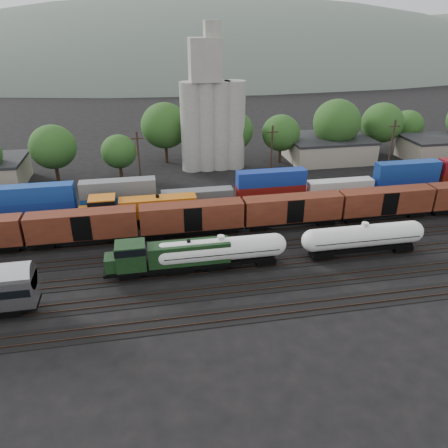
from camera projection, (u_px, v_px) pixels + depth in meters
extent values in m
plane|color=black|center=(232.00, 249.00, 61.48)|extent=(600.00, 600.00, 0.00)
cube|color=black|center=(259.00, 313.00, 48.18)|extent=(180.00, 3.20, 0.08)
cube|color=#382319|center=(261.00, 316.00, 47.51)|extent=(180.00, 0.08, 0.16)
cube|color=#382319|center=(258.00, 308.00, 48.78)|extent=(180.00, 0.08, 0.16)
cube|color=black|center=(249.00, 288.00, 52.61)|extent=(180.00, 3.20, 0.08)
cube|color=#382319|center=(250.00, 290.00, 51.94)|extent=(180.00, 0.08, 0.16)
cube|color=#382319|center=(247.00, 284.00, 53.21)|extent=(180.00, 0.08, 0.16)
cube|color=black|center=(239.00, 267.00, 57.04)|extent=(180.00, 3.20, 0.08)
cube|color=#382319|center=(241.00, 269.00, 56.37)|extent=(180.00, 0.08, 0.16)
cube|color=#382319|center=(238.00, 263.00, 57.64)|extent=(180.00, 0.08, 0.16)
cube|color=black|center=(232.00, 249.00, 61.47)|extent=(180.00, 3.20, 0.08)
cube|color=#382319|center=(233.00, 250.00, 60.80)|extent=(180.00, 0.08, 0.16)
cube|color=#382319|center=(231.00, 246.00, 62.07)|extent=(180.00, 0.08, 0.16)
cube|color=black|center=(225.00, 233.00, 65.90)|extent=(180.00, 3.20, 0.08)
cube|color=#382319|center=(226.00, 235.00, 65.23)|extent=(180.00, 0.08, 0.16)
cube|color=#382319|center=(224.00, 230.00, 66.50)|extent=(180.00, 0.08, 0.16)
cube|color=black|center=(219.00, 219.00, 70.33)|extent=(180.00, 3.20, 0.08)
cube|color=#382319|center=(220.00, 221.00, 69.66)|extent=(180.00, 0.08, 0.16)
cube|color=#382319|center=(218.00, 217.00, 70.93)|extent=(180.00, 0.08, 0.16)
cube|color=black|center=(214.00, 207.00, 74.76)|extent=(180.00, 3.20, 0.08)
cube|color=#382319|center=(215.00, 208.00, 74.09)|extent=(180.00, 0.08, 0.16)
cube|color=#382319|center=(213.00, 205.00, 75.36)|extent=(180.00, 0.08, 0.16)
cube|color=black|center=(173.00, 265.00, 55.04)|extent=(17.05, 2.91, 0.40)
cube|color=black|center=(174.00, 268.00, 55.23)|extent=(5.01, 2.21, 0.80)
cube|color=black|center=(189.00, 252.00, 54.71)|extent=(10.23, 2.41, 2.71)
cube|color=black|center=(131.00, 256.00, 53.37)|extent=(3.61, 2.91, 3.31)
cube|color=black|center=(130.00, 248.00, 52.91)|extent=(3.71, 3.01, 0.90)
cube|color=black|center=(112.00, 263.00, 53.29)|extent=(1.60, 2.41, 1.81)
cylinder|color=black|center=(189.00, 242.00, 54.06)|extent=(0.50, 0.50, 0.50)
cube|color=black|center=(130.00, 273.00, 54.39)|extent=(2.61, 2.01, 0.70)
cube|color=black|center=(216.00, 265.00, 56.24)|extent=(2.61, 2.01, 0.70)
cylinder|color=white|center=(221.00, 249.00, 55.39)|extent=(14.26, 2.94, 2.94)
sphere|color=white|center=(165.00, 254.00, 54.18)|extent=(2.94, 2.94, 2.94)
sphere|color=white|center=(275.00, 244.00, 56.60)|extent=(2.94, 2.94, 2.94)
cylinder|color=white|center=(221.00, 238.00, 54.67)|extent=(0.91, 0.91, 0.51)
cube|color=black|center=(221.00, 249.00, 55.39)|extent=(14.58, 3.08, 0.08)
cube|color=black|center=(221.00, 260.00, 56.09)|extent=(13.77, 2.23, 0.51)
cube|color=black|center=(176.00, 269.00, 55.36)|extent=(2.63, 2.03, 0.71)
cube|color=black|center=(265.00, 260.00, 57.34)|extent=(2.63, 2.03, 0.71)
cylinder|color=white|center=(363.00, 236.00, 58.69)|extent=(14.45, 2.98, 2.98)
sphere|color=white|center=(313.00, 241.00, 57.47)|extent=(2.98, 2.98, 2.98)
sphere|color=white|center=(412.00, 231.00, 59.92)|extent=(2.98, 2.98, 2.98)
cylinder|color=white|center=(365.00, 224.00, 57.96)|extent=(0.92, 0.92, 0.51)
cube|color=black|center=(363.00, 236.00, 58.69)|extent=(14.78, 3.12, 0.08)
cube|color=black|center=(362.00, 247.00, 59.40)|extent=(13.96, 2.26, 0.51)
cube|color=black|center=(320.00, 255.00, 58.66)|extent=(2.67, 2.05, 0.72)
cube|color=black|center=(401.00, 247.00, 60.67)|extent=(2.67, 2.05, 0.72)
cube|color=black|center=(10.00, 309.00, 47.75)|extent=(2.85, 2.19, 0.77)
cube|color=black|center=(144.00, 217.00, 67.72)|extent=(19.63, 3.16, 0.44)
cube|color=black|center=(144.00, 220.00, 67.93)|extent=(5.45, 2.40, 0.87)
cube|color=#C76411|center=(158.00, 206.00, 67.39)|extent=(11.78, 2.62, 2.95)
cube|color=#C76411|center=(103.00, 208.00, 65.85)|extent=(3.93, 3.16, 3.60)
cube|color=black|center=(102.00, 201.00, 65.35)|extent=(4.04, 3.27, 0.98)
cube|color=#C76411|center=(85.00, 215.00, 65.73)|extent=(1.75, 2.62, 1.96)
cylinder|color=black|center=(157.00, 196.00, 66.68)|extent=(0.55, 0.55, 0.55)
cube|color=black|center=(102.00, 225.00, 66.95)|extent=(2.84, 2.18, 0.76)
cube|color=black|center=(184.00, 218.00, 69.09)|extent=(2.84, 2.18, 0.76)
cube|color=black|center=(85.00, 238.00, 61.94)|extent=(15.00, 2.60, 0.40)
cube|color=#562314|center=(83.00, 224.00, 61.04)|extent=(15.00, 2.90, 3.80)
cube|color=black|center=(192.00, 229.00, 64.56)|extent=(15.00, 2.60, 0.40)
cube|color=#562314|center=(192.00, 216.00, 63.65)|extent=(15.00, 2.90, 3.80)
cube|color=black|center=(292.00, 220.00, 67.18)|extent=(15.00, 2.60, 0.40)
cube|color=#562314|center=(293.00, 208.00, 66.27)|extent=(15.00, 2.90, 3.80)
cube|color=black|center=(383.00, 213.00, 69.79)|extent=(15.00, 2.60, 0.40)
cube|color=#562314|center=(386.00, 201.00, 68.88)|extent=(15.00, 2.90, 3.80)
cube|color=black|center=(214.00, 205.00, 74.56)|extent=(160.00, 2.60, 0.60)
cube|color=navy|center=(37.00, 209.00, 69.05)|extent=(12.00, 2.40, 2.60)
cube|color=navy|center=(34.00, 193.00, 67.93)|extent=(12.00, 2.40, 2.60)
cube|color=#154391|center=(120.00, 203.00, 71.22)|extent=(12.00, 2.40, 2.60)
cube|color=slate|center=(118.00, 188.00, 70.10)|extent=(12.00, 2.40, 2.60)
cube|color=#5C5F62|center=(197.00, 197.00, 73.40)|extent=(12.00, 2.40, 2.60)
cube|color=maroon|center=(271.00, 192.00, 75.57)|extent=(12.00, 2.40, 2.60)
cube|color=navy|center=(271.00, 178.00, 74.45)|extent=(12.00, 2.40, 2.60)
cube|color=silver|center=(340.00, 187.00, 77.74)|extent=(12.00, 2.40, 2.60)
cube|color=navy|center=(405.00, 182.00, 79.92)|extent=(12.00, 2.40, 2.60)
cube|color=navy|center=(408.00, 169.00, 78.80)|extent=(12.00, 2.40, 2.60)
cylinder|color=#9C9A8F|center=(191.00, 128.00, 89.33)|extent=(4.40, 4.40, 18.00)
cylinder|color=#9C9A8F|center=(206.00, 127.00, 89.84)|extent=(4.40, 4.40, 18.00)
cylinder|color=#9C9A8F|center=(220.00, 126.00, 90.35)|extent=(4.40, 4.40, 18.00)
cylinder|color=#9C9A8F|center=(234.00, 126.00, 90.86)|extent=(4.40, 4.40, 18.00)
cube|color=#9C9A8F|center=(205.00, 60.00, 84.23)|extent=(6.00, 5.00, 8.00)
cube|color=#9C9A8F|center=(212.00, 31.00, 82.33)|extent=(3.00, 3.00, 4.00)
cube|color=#9E937F|center=(327.00, 149.00, 99.26)|extent=(18.00, 14.00, 4.60)
cube|color=#232326|center=(328.00, 138.00, 98.16)|extent=(18.36, 14.28, 0.50)
cube|color=#9E937F|center=(439.00, 149.00, 99.07)|extent=(16.00, 10.00, 4.60)
cube|color=#232326|center=(441.00, 138.00, 97.97)|extent=(16.32, 10.20, 0.50)
cylinder|color=black|center=(57.00, 174.00, 85.60)|extent=(0.70, 0.70, 3.24)
ellipsoid|color=#2C5620|center=(53.00, 147.00, 83.25)|extent=(8.80, 8.80, 8.34)
cylinder|color=black|center=(121.00, 172.00, 87.59)|extent=(0.70, 0.70, 2.56)
ellipsoid|color=#2C5620|center=(119.00, 151.00, 85.74)|extent=(6.94, 6.94, 6.58)
cylinder|color=black|center=(166.00, 154.00, 96.96)|extent=(0.70, 0.70, 3.79)
ellipsoid|color=#2C5620|center=(165.00, 126.00, 94.21)|extent=(10.28, 10.28, 9.74)
cylinder|color=black|center=(232.00, 156.00, 96.43)|extent=(0.70, 0.70, 3.38)
ellipsoid|color=#2C5620|center=(232.00, 130.00, 93.98)|extent=(9.16, 9.16, 8.68)
cylinder|color=black|center=(280.00, 156.00, 97.16)|extent=(0.70, 0.70, 3.05)
ellipsoid|color=#2C5620|center=(281.00, 133.00, 94.95)|extent=(8.28, 8.28, 7.84)
cylinder|color=black|center=(334.00, 151.00, 99.34)|extent=(0.70, 0.70, 3.86)
ellipsoid|color=#2C5620|center=(337.00, 122.00, 96.54)|extent=(10.48, 10.48, 9.93)
cylinder|color=black|center=(378.00, 148.00, 102.41)|extent=(0.70, 0.70, 3.46)
ellipsoid|color=#2C5620|center=(382.00, 123.00, 99.90)|extent=(9.40, 9.40, 8.91)
cylinder|color=black|center=(404.00, 144.00, 106.83)|extent=(0.70, 0.70, 2.73)
ellipsoid|color=#2C5620|center=(408.00, 125.00, 104.86)|extent=(7.40, 7.40, 7.01)
cylinder|color=black|center=(139.00, 165.00, 76.35)|extent=(0.36, 0.36, 12.00)
cube|color=black|center=(137.00, 138.00, 74.28)|extent=(2.20, 0.18, 0.18)
cylinder|color=black|center=(271.00, 158.00, 80.43)|extent=(0.36, 0.36, 12.00)
cube|color=black|center=(273.00, 132.00, 78.36)|extent=(2.20, 0.18, 0.18)
cylinder|color=black|center=(390.00, 151.00, 84.50)|extent=(0.36, 0.36, 12.00)
cube|color=black|center=(395.00, 126.00, 82.43)|extent=(2.20, 0.18, 0.18)
ellipsoid|color=#59665B|center=(212.00, 98.00, 308.47)|extent=(520.00, 286.00, 130.00)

